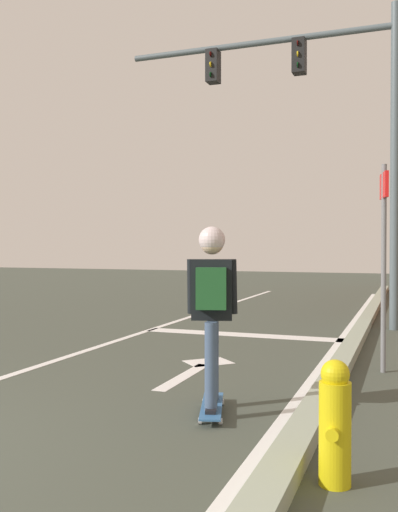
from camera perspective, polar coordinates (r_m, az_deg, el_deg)
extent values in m
cube|color=white|center=(9.47, -7.00, -8.06)|extent=(0.12, 20.00, 0.01)
cube|color=white|center=(8.50, 13.51, -9.14)|extent=(0.12, 20.00, 0.01)
cube|color=white|center=(9.59, 4.61, -7.94)|extent=(3.46, 0.40, 0.01)
cube|color=white|center=(6.60, -1.56, -12.06)|extent=(0.16, 1.40, 0.01)
cube|color=white|center=(7.38, 0.95, -10.66)|extent=(0.71, 0.71, 0.01)
cube|color=#97A28C|center=(8.46, 15.21, -8.73)|extent=(0.24, 24.00, 0.14)
cube|color=#316198|center=(5.19, 1.31, -14.90)|extent=(0.42, 0.88, 0.02)
cube|color=#B2B2B7|center=(5.47, 1.45, -14.20)|extent=(0.15, 0.09, 0.01)
cylinder|color=silver|center=(5.48, 0.51, -14.52)|extent=(0.04, 0.06, 0.05)
cylinder|color=silver|center=(5.48, 2.39, -14.54)|extent=(0.04, 0.06, 0.05)
cube|color=#B2B2B7|center=(4.91, 1.15, -15.99)|extent=(0.15, 0.09, 0.01)
cylinder|color=silver|center=(4.92, 0.10, -16.34)|extent=(0.04, 0.06, 0.05)
cylinder|color=silver|center=(4.92, 2.21, -16.37)|extent=(0.04, 0.06, 0.05)
cylinder|color=#3E526E|center=(5.27, 1.40, -10.29)|extent=(0.11, 0.11, 0.76)
cube|color=black|center=(5.35, 1.40, -14.14)|extent=(0.15, 0.26, 0.03)
cylinder|color=#3E526E|center=(4.92, 1.22, -11.11)|extent=(0.11, 0.11, 0.76)
cube|color=black|center=(5.01, 1.22, -15.20)|extent=(0.15, 0.26, 0.03)
cube|color=black|center=(5.00, 1.31, -3.40)|extent=(0.39, 0.27, 0.53)
cylinder|color=black|center=(5.04, -0.80, -3.09)|extent=(0.07, 0.08, 0.49)
cylinder|color=black|center=(5.02, 3.46, -3.11)|extent=(0.07, 0.11, 0.49)
sphere|color=beige|center=(4.99, 1.32, 1.35)|extent=(0.21, 0.21, 0.21)
sphere|color=silver|center=(4.99, 1.32, 1.66)|extent=(0.24, 0.24, 0.24)
cube|color=#1C5226|center=(4.86, 1.24, -3.29)|extent=(0.29, 0.21, 0.36)
cylinder|color=#525F65|center=(10.72, 19.20, 8.52)|extent=(0.16, 0.16, 5.82)
cylinder|color=#525F65|center=(11.66, 5.69, 20.60)|extent=(5.13, 0.12, 0.12)
cube|color=black|center=(11.37, 10.10, 19.25)|extent=(0.24, 0.28, 0.64)
cylinder|color=#3A0605|center=(11.29, 9.96, 20.44)|extent=(0.02, 0.10, 0.10)
cylinder|color=yellow|center=(11.23, 9.96, 19.48)|extent=(0.02, 0.10, 0.10)
cylinder|color=black|center=(11.17, 9.95, 18.51)|extent=(0.02, 0.10, 0.10)
cube|color=black|center=(11.78, 1.44, 18.60)|extent=(0.24, 0.28, 0.64)
cylinder|color=#3A0605|center=(11.71, 1.19, 19.74)|extent=(0.02, 0.10, 0.10)
cylinder|color=yellow|center=(11.65, 1.19, 18.81)|extent=(0.02, 0.10, 0.10)
cylinder|color=black|center=(11.59, 1.19, 17.87)|extent=(0.02, 0.10, 0.10)
cylinder|color=slate|center=(7.00, 18.17, -1.22)|extent=(0.06, 0.06, 2.46)
cube|color=red|center=(7.03, 18.21, 6.79)|extent=(0.12, 0.44, 0.30)
cylinder|color=gold|center=(3.78, 13.58, -17.06)|extent=(0.20, 0.20, 0.65)
sphere|color=gold|center=(3.68, 13.61, -11.52)|extent=(0.18, 0.18, 0.18)
cylinder|color=gold|center=(3.88, 13.79, -16.10)|extent=(0.08, 0.08, 0.08)
cylinder|color=gold|center=(3.67, 13.37, -17.11)|extent=(0.08, 0.08, 0.08)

